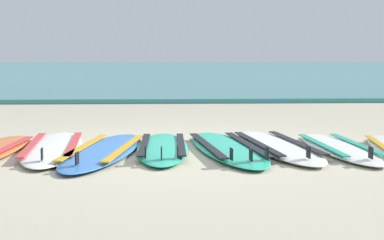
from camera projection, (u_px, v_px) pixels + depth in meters
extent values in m
plane|color=#B7AD93|center=(178.00, 153.00, 6.07)|extent=(80.00, 80.00, 0.00)
cube|color=teal|center=(166.00, 68.00, 41.83)|extent=(80.00, 60.00, 0.10)
cube|color=#D13838|center=(5.00, 149.00, 5.85)|extent=(0.20, 1.69, 0.01)
ellipsoid|color=white|center=(53.00, 148.00, 6.17)|extent=(0.80, 2.44, 0.07)
cube|color=#D13838|center=(32.00, 144.00, 6.14)|extent=(0.22, 1.68, 0.01)
cube|color=#D13838|center=(74.00, 143.00, 6.20)|extent=(0.22, 1.68, 0.01)
cube|color=black|center=(42.00, 154.00, 5.24)|extent=(0.02, 0.09, 0.11)
ellipsoid|color=#3875CC|center=(104.00, 151.00, 5.97)|extent=(0.96, 2.50, 0.07)
cube|color=gold|center=(84.00, 146.00, 5.99)|extent=(0.33, 1.70, 0.01)
cube|color=gold|center=(125.00, 147.00, 5.95)|extent=(0.33, 1.70, 0.01)
cube|color=black|center=(77.00, 158.00, 5.03)|extent=(0.02, 0.09, 0.11)
ellipsoid|color=#2DB793|center=(163.00, 148.00, 6.17)|extent=(0.56, 2.18, 0.07)
cube|color=black|center=(144.00, 144.00, 6.16)|extent=(0.09, 1.53, 0.01)
cube|color=black|center=(181.00, 144.00, 6.17)|extent=(0.09, 1.53, 0.01)
cube|color=black|center=(161.00, 153.00, 5.31)|extent=(0.01, 0.09, 0.11)
cube|color=black|center=(145.00, 152.00, 5.37)|extent=(0.01, 0.09, 0.11)
cube|color=black|center=(178.00, 152.00, 5.38)|extent=(0.01, 0.09, 0.11)
ellipsoid|color=#2DB793|center=(227.00, 148.00, 6.15)|extent=(0.90, 2.49, 0.07)
cube|color=black|center=(207.00, 145.00, 6.11)|extent=(0.29, 1.70, 0.01)
cube|color=black|center=(247.00, 144.00, 6.18)|extent=(0.29, 1.70, 0.01)
cube|color=black|center=(251.00, 155.00, 5.21)|extent=(0.02, 0.09, 0.11)
cube|color=black|center=(231.00, 154.00, 5.24)|extent=(0.02, 0.09, 0.11)
cube|color=black|center=(267.00, 153.00, 5.30)|extent=(0.02, 0.09, 0.11)
ellipsoid|color=white|center=(276.00, 146.00, 6.28)|extent=(0.90, 2.47, 0.07)
cube|color=black|center=(257.00, 143.00, 6.23)|extent=(0.29, 1.69, 0.01)
cube|color=black|center=(295.00, 142.00, 6.31)|extent=(0.29, 1.69, 0.01)
cube|color=black|center=(308.00, 152.00, 5.34)|extent=(0.02, 0.09, 0.11)
ellipsoid|color=white|center=(339.00, 148.00, 6.15)|extent=(0.64, 2.17, 0.07)
cube|color=teal|center=(321.00, 144.00, 6.13)|extent=(0.15, 1.50, 0.01)
cube|color=teal|center=(356.00, 144.00, 6.17)|extent=(0.15, 1.50, 0.01)
cube|color=black|center=(371.00, 153.00, 5.32)|extent=(0.02, 0.09, 0.11)
cube|color=gold|center=(380.00, 145.00, 6.12)|extent=(0.27, 1.37, 0.01)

